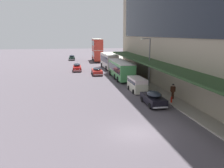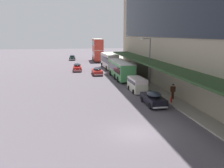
% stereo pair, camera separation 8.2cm
% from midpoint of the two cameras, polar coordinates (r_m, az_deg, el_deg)
% --- Properties ---
extents(ground, '(240.00, 240.00, 0.00)m').
position_cam_midpoint_polar(ground, '(20.66, 5.44, -11.04)').
color(ground, '#544D55').
extents(transit_bus_kerbside_front, '(2.83, 11.02, 3.10)m').
position_cam_midpoint_polar(transit_bus_kerbside_front, '(44.49, 1.98, 3.51)').
color(transit_bus_kerbside_front, '#489954').
rests_on(transit_bus_kerbside_front, ground).
extents(transit_bus_kerbside_rear, '(2.90, 9.16, 3.45)m').
position_cam_midpoint_polar(transit_bus_kerbside_rear, '(57.53, -0.73, 5.49)').
color(transit_bus_kerbside_rear, beige).
rests_on(transit_bus_kerbside_rear, ground).
extents(transit_bus_kerbside_far, '(3.00, 9.18, 6.49)m').
position_cam_midpoint_polar(transit_bus_kerbside_far, '(73.68, -3.42, 7.95)').
color(transit_bus_kerbside_far, '#B03127').
rests_on(transit_bus_kerbside_far, ground).
extents(sedan_lead_near, '(1.98, 4.84, 1.56)m').
position_cam_midpoint_polar(sedan_lead_near, '(77.98, -9.19, 6.00)').
color(sedan_lead_near, black).
rests_on(sedan_lead_near, ground).
extents(sedan_trailing_mid, '(1.88, 5.03, 1.65)m').
position_cam_midpoint_polar(sedan_trailing_mid, '(54.47, -8.05, 3.82)').
color(sedan_trailing_mid, '#B31713').
rests_on(sedan_trailing_mid, ground).
extents(sedan_second_near, '(2.02, 4.91, 1.49)m').
position_cam_midpoint_polar(sedan_second_near, '(48.94, -3.50, 2.99)').
color(sedan_second_near, '#B32521').
rests_on(sedan_second_near, ground).
extents(sedan_trailing_near, '(1.88, 4.67, 1.64)m').
position_cam_midpoint_polar(sedan_trailing_near, '(28.31, 9.35, -3.21)').
color(sedan_trailing_near, black).
rests_on(sedan_trailing_near, ground).
extents(vw_van, '(1.94, 4.57, 1.96)m').
position_cam_midpoint_polar(vw_van, '(34.60, 5.66, 0.04)').
color(vw_van, beige).
rests_on(vw_van, ground).
extents(pedestrian_at_kerb, '(0.51, 0.43, 1.86)m').
position_cam_midpoint_polar(pedestrian_at_kerb, '(30.79, 13.68, -1.49)').
color(pedestrian_at_kerb, '#351A0F').
rests_on(pedestrian_at_kerb, sidewalk_kerb).
extents(street_lamp, '(1.50, 0.28, 7.14)m').
position_cam_midpoint_polar(street_lamp, '(37.12, 8.27, 5.74)').
color(street_lamp, '#4C4C51').
rests_on(street_lamp, sidewalk_kerb).
extents(fire_hydrant, '(0.20, 0.40, 0.70)m').
position_cam_midpoint_polar(fire_hydrant, '(29.36, 13.36, -3.47)').
color(fire_hydrant, red).
rests_on(fire_hydrant, sidewalk_kerb).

